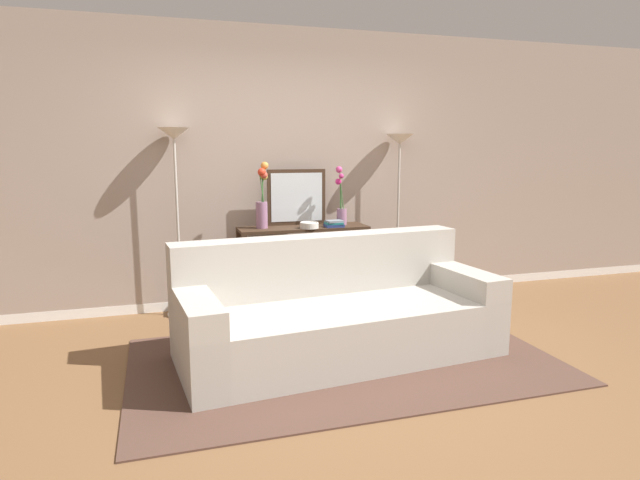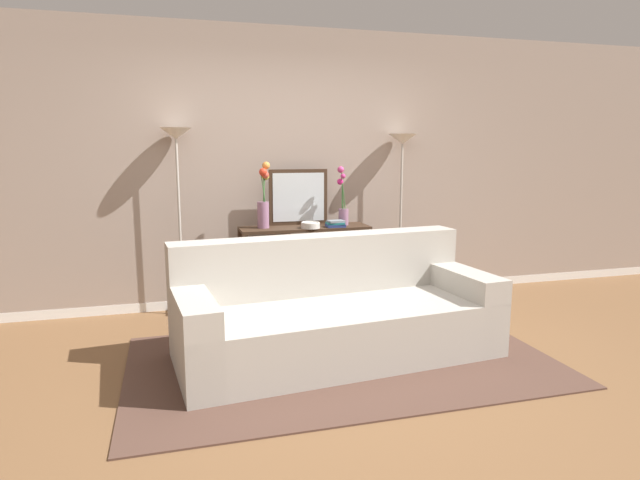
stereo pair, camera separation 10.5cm
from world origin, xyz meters
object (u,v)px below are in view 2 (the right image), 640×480
floor_lamp_right (402,170)px  vase_short_flowers (343,205)px  floor_lamp_left (177,169)px  book_stack (335,224)px  wall_mirror (298,197)px  console_table (305,253)px  vase_tall_flowers (264,201)px  couch (335,315)px  book_row_under_console (273,306)px  fruit_bowl (310,225)px

floor_lamp_right → vase_short_flowers: (-0.67, -0.13, -0.32)m
floor_lamp_left → book_stack: (1.43, -0.25, -0.52)m
floor_lamp_right → wall_mirror: bearing=179.6°
console_table → vase_tall_flowers: size_ratio=2.01×
couch → console_table: (0.07, 1.20, 0.25)m
floor_lamp_right → vase_short_flowers: size_ratio=2.98×
wall_mirror → vase_short_flowers: vase_short_flowers is taller
vase_tall_flowers → book_stack: size_ratio=3.47×
vase_short_flowers → book_row_under_console: bearing=-178.8°
vase_short_flowers → book_stack: (-0.11, -0.12, -0.17)m
console_table → floor_lamp_right: (1.06, 0.15, 0.78)m
fruit_bowl → floor_lamp_right: bearing=14.3°
fruit_bowl → book_stack: bearing=3.4°
fruit_bowl → book_row_under_console: bearing=161.3°
couch → vase_tall_flowers: vase_tall_flowers is taller
vase_short_flowers → book_stack: size_ratio=3.20×
book_stack → book_row_under_console: 0.99m
couch → floor_lamp_right: floor_lamp_right is taller
console_table → floor_lamp_right: bearing=7.9°
couch → vase_short_flowers: vase_short_flowers is taller
floor_lamp_right → book_stack: bearing=-162.4°
vase_tall_flowers → fruit_bowl: (0.42, -0.13, -0.23)m
floor_lamp_right → couch: bearing=-129.9°
book_row_under_console → book_stack: bearing=-9.7°
couch → wall_mirror: 1.56m
vase_short_flowers → vase_tall_flowers: bearing=179.7°
couch → book_stack: bearing=72.6°
floor_lamp_right → wall_mirror: floor_lamp_right is taller
console_table → floor_lamp_left: size_ratio=0.71×
vase_tall_flowers → book_stack: bearing=-10.2°
couch → wall_mirror: (0.04, 1.35, 0.78)m
book_row_under_console → floor_lamp_left: bearing=170.1°
floor_lamp_right → vase_tall_flowers: size_ratio=2.75×
floor_lamp_left → book_stack: 1.54m
console_table → floor_lamp_right: 1.32m
couch → fruit_bowl: size_ratio=13.85×
console_table → floor_lamp_left: (-1.16, 0.15, 0.81)m
couch → book_stack: book_stack is taller
fruit_bowl → couch: bearing=-95.0°
console_table → floor_lamp_left: 1.42m
floor_lamp_right → vase_short_flowers: 0.76m
floor_lamp_left → vase_tall_flowers: size_ratio=2.82×
floor_lamp_left → wall_mirror: bearing=0.4°
book_stack → floor_lamp_left: bearing=170.2°
vase_short_flowers → book_row_under_console: vase_short_flowers is taller
floor_lamp_left → vase_tall_flowers: bearing=-9.5°
fruit_bowl → vase_tall_flowers: bearing=162.1°
wall_mirror → vase_short_flowers: 0.44m
console_table → floor_lamp_right: size_ratio=0.73×
floor_lamp_right → fruit_bowl: 1.17m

